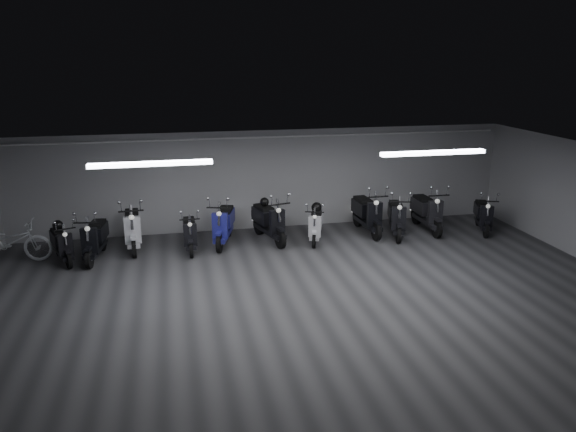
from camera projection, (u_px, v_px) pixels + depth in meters
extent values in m
cube|color=#333335|center=(310.00, 299.00, 11.28)|extent=(14.00, 10.00, 0.01)
cube|color=gray|center=(312.00, 164.00, 10.49)|extent=(14.00, 10.00, 0.01)
cube|color=#959597|center=(267.00, 180.00, 15.58)|extent=(14.00, 0.01, 2.80)
cube|color=#959597|center=(422.00, 371.00, 6.19)|extent=(14.00, 0.01, 2.80)
cube|color=white|center=(151.00, 164.00, 10.84)|extent=(2.40, 0.18, 0.08)
cube|color=white|center=(433.00, 153.00, 12.05)|extent=(2.40, 0.18, 0.08)
cylinder|color=white|center=(267.00, 137.00, 15.16)|extent=(13.60, 0.05, 0.05)
imported|color=white|center=(9.00, 237.00, 13.13)|extent=(1.95, 0.79, 1.24)
sphere|color=black|center=(264.00, 202.00, 14.72)|extent=(0.24, 0.24, 0.24)
sphere|color=black|center=(317.00, 207.00, 14.74)|extent=(0.28, 0.28, 0.28)
sphere|color=black|center=(58.00, 225.00, 13.25)|extent=(0.25, 0.25, 0.25)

